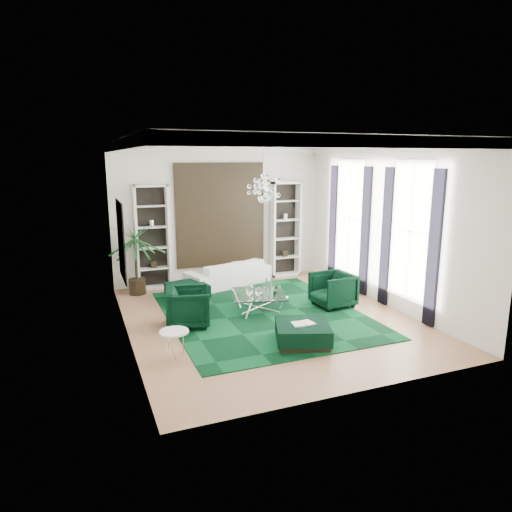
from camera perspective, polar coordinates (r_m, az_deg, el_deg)
name	(u,v)px	position (r m, az deg, el deg)	size (l,w,h in m)	color
floor	(268,318)	(10.21, 1.54, -7.81)	(6.00, 7.00, 0.02)	tan
ceiling	(269,141)	(9.60, 1.67, 14.16)	(6.00, 7.00, 0.02)	white
wall_back	(220,215)	(12.99, -4.52, 5.17)	(6.00, 0.02, 3.80)	white
wall_front	(365,271)	(6.70, 13.48, -1.79)	(6.00, 0.02, 3.80)	white
wall_left	(123,243)	(8.99, -16.34, 1.57)	(0.02, 7.00, 3.80)	white
wall_right	(386,226)	(11.24, 15.89, 3.64)	(0.02, 7.00, 3.80)	white
crown_molding	(269,147)	(9.60, 1.67, 13.50)	(6.00, 7.00, 0.18)	white
ceiling_medallion	(264,144)	(9.87, 0.96, 13.87)	(0.90, 0.90, 0.05)	white
tapestry	(221,215)	(12.94, -4.45, 5.14)	(2.50, 0.06, 2.80)	black
shelving_left	(152,238)	(12.44, -12.82, 2.26)	(0.90, 0.38, 2.80)	white
shelving_right	(285,229)	(13.57, 3.67, 3.35)	(0.90, 0.38, 2.80)	white
painting	(122,240)	(9.59, -16.43, 1.91)	(0.04, 1.30, 1.60)	black
window_near	(411,232)	(10.53, 18.75, 2.92)	(0.03, 1.10, 2.90)	white
curtain_near_a	(434,249)	(9.98, 21.37, 0.78)	(0.07, 0.30, 3.25)	black
curtain_near_b	(386,237)	(11.15, 15.96, 2.27)	(0.07, 0.30, 3.25)	black
window_far	(350,218)	(12.44, 11.63, 4.64)	(0.03, 1.10, 2.90)	white
curtain_far_a	(365,232)	(11.82, 13.50, 2.94)	(0.07, 0.30, 3.25)	black
curtain_far_b	(333,224)	(13.11, 9.60, 4.00)	(0.07, 0.30, 3.25)	black
rug	(263,313)	(10.46, 0.89, -7.18)	(4.20, 5.00, 0.02)	black
sofa	(228,273)	(12.66, -3.52, -2.15)	(2.39, 0.94, 0.70)	white
armchair_left	(188,307)	(9.74, -8.49, -6.34)	(0.87, 0.89, 0.81)	black
armchair_right	(333,290)	(11.01, 9.56, -4.18)	(0.87, 0.89, 0.81)	black
coffee_table	(259,302)	(10.62, 0.37, -5.77)	(1.20, 1.20, 0.41)	white
ottoman_side	(187,292)	(11.56, -8.58, -4.43)	(0.90, 0.90, 0.40)	black
ottoman_front	(303,334)	(8.84, 5.84, -9.64)	(1.00, 1.00, 0.40)	black
book	(303,323)	(8.77, 5.87, -8.34)	(0.42, 0.28, 0.03)	white
side_table	(175,345)	(8.31, -10.14, -10.90)	(0.52, 0.52, 0.50)	white
palm	(135,249)	(12.06, -14.86, 0.88)	(1.50, 1.50, 2.40)	#165023
chandelier	(263,188)	(9.89, 0.94, 8.54)	(0.80, 0.80, 0.72)	white
table_plant	(275,290)	(10.41, 2.43, -4.26)	(0.13, 0.11, 0.24)	#165023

